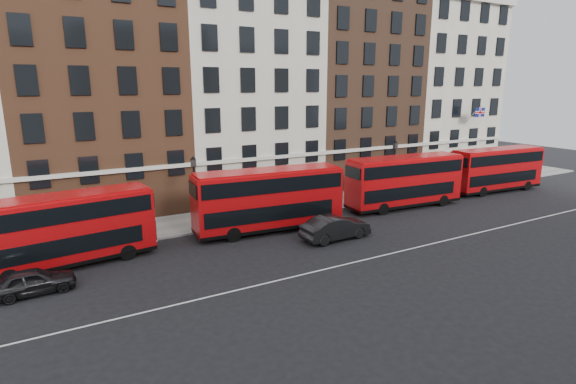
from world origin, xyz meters
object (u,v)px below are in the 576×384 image
bus_b (268,199)px  traffic_light (477,164)px  bus_a (61,229)px  bus_d (496,169)px  car_rear (33,281)px  bus_c (404,180)px  car_front (336,227)px

bus_b → traffic_light: bearing=10.7°
bus_b → bus_a: bearing=-174.8°
bus_d → traffic_light: size_ratio=3.21×
bus_d → car_rear: 40.82m
bus_c → car_rear: (-28.34, -3.11, -1.73)m
bus_a → traffic_light: size_ratio=3.21×
traffic_light → car_rear: bearing=-172.2°
bus_c → car_front: bearing=-154.6°
bus_a → car_rear: 3.88m
car_rear → traffic_light: traffic_light is taller
bus_a → bus_b: (13.50, 0.01, 0.14)m
bus_a → bus_c: bearing=-6.8°
bus_a → bus_d: size_ratio=1.00×
bus_b → bus_d: (25.52, -0.00, -0.13)m
traffic_light → car_front: bearing=-164.3°
bus_c → traffic_light: size_ratio=3.32×
bus_a → bus_b: 13.50m
bus_c → traffic_light: bearing=15.4°
bus_a → bus_d: bus_d is taller
bus_b → bus_c: bus_b is taller
bus_c → traffic_light: bus_c is taller
car_front → traffic_light: 23.48m
car_rear → traffic_light: size_ratio=1.22×
bus_a → car_front: bus_a is taller
bus_b → car_front: 5.29m
bus_c → car_rear: size_ratio=2.72×
bus_a → traffic_light: bearing=-3.2°
bus_b → bus_c: (13.20, -0.00, -0.04)m
car_front → bus_c: bearing=-70.9°
bus_a → car_rear: (-1.65, -3.11, -1.64)m
bus_c → car_rear: 28.57m
car_rear → bus_d: bearing=-88.7°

